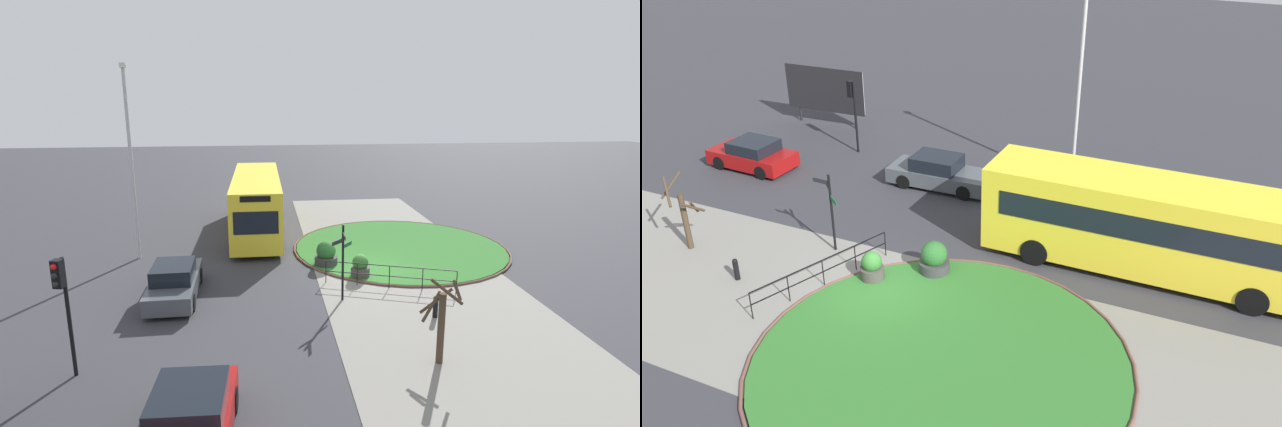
% 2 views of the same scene
% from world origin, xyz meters
% --- Properties ---
extents(ground, '(120.00, 120.00, 0.00)m').
position_xyz_m(ground, '(0.00, 0.00, 0.00)').
color(ground, '#333338').
extents(sidewalk_paving, '(32.00, 8.27, 0.02)m').
position_xyz_m(sidewalk_paving, '(0.00, -1.87, 0.01)').
color(sidewalk_paving, gray).
rests_on(sidewalk_paving, ground).
extents(grass_island, '(10.77, 10.77, 0.10)m').
position_xyz_m(grass_island, '(3.48, -2.51, 0.05)').
color(grass_island, '#2D6B28').
rests_on(grass_island, ground).
extents(grass_kerb_ring, '(11.08, 11.08, 0.11)m').
position_xyz_m(grass_kerb_ring, '(3.48, -2.51, 0.06)').
color(grass_kerb_ring, brown).
rests_on(grass_kerb_ring, ground).
extents(signpost_directional, '(1.25, 0.93, 3.05)m').
position_xyz_m(signpost_directional, '(-2.83, 1.54, 1.81)').
color(signpost_directional, black).
rests_on(signpost_directional, ground).
extents(bollard_foreground, '(0.18, 0.18, 0.82)m').
position_xyz_m(bollard_foreground, '(-4.71, -1.52, 0.42)').
color(bollard_foreground, black).
rests_on(bollard_foreground, ground).
extents(railing_grass_edge, '(1.87, 5.07, 0.99)m').
position_xyz_m(railing_grass_edge, '(-1.82, -0.58, 0.65)').
color(railing_grass_edge, black).
rests_on(railing_grass_edge, ground).
extents(bus_yellow, '(11.24, 2.69, 3.32)m').
position_xyz_m(bus_yellow, '(7.73, 4.86, 1.78)').
color(bus_yellow, yellow).
rests_on(bus_yellow, ground).
extents(car_near_lane, '(4.05, 2.03, 1.35)m').
position_xyz_m(car_near_lane, '(-10.49, 6.28, 0.64)').
color(car_near_lane, maroon).
rests_on(car_near_lane, ground).
extents(car_far_lane, '(4.61, 1.87, 1.42)m').
position_xyz_m(car_far_lane, '(-1.73, 8.04, 0.65)').
color(car_far_lane, '#474C51').
rests_on(car_far_lane, ground).
extents(traffic_light_near, '(0.48, 0.31, 3.53)m').
position_xyz_m(traffic_light_near, '(-7.27, 9.96, 2.60)').
color(traffic_light_near, black).
rests_on(traffic_light_near, ground).
extents(lamppost_tall, '(0.32, 0.32, 9.21)m').
position_xyz_m(lamppost_tall, '(3.46, 10.60, 4.90)').
color(lamppost_tall, '#B7B7BC').
rests_on(lamppost_tall, ground).
extents(billboard_left, '(4.69, 0.35, 3.14)m').
position_xyz_m(billboard_left, '(-10.72, 12.58, 1.91)').
color(billboard_left, black).
rests_on(billboard_left, ground).
extents(planter_near_signpost, '(1.07, 1.07, 1.22)m').
position_xyz_m(planter_near_signpost, '(1.20, 1.65, 0.54)').
color(planter_near_signpost, '#383838').
rests_on(planter_near_signpost, ground).
extents(planter_kerbside, '(0.82, 0.82, 1.08)m').
position_xyz_m(planter_kerbside, '(-0.51, 0.37, 0.49)').
color(planter_kerbside, '#47423D').
rests_on(planter_kerbside, ground).
extents(street_tree_bare, '(1.20, 1.20, 2.84)m').
position_xyz_m(street_tree_bare, '(-7.71, -0.58, 1.39)').
color(street_tree_bare, '#423323').
rests_on(street_tree_bare, ground).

